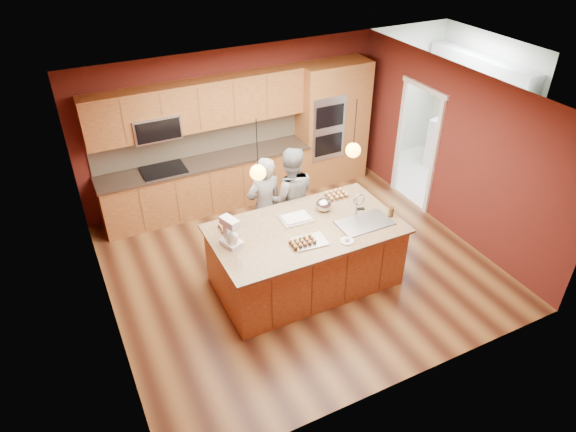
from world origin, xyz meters
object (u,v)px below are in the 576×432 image
island (306,255)px  mixing_bowl (324,205)px  person_right (290,198)px  stand_mixer (231,233)px  person_left (264,206)px

island → mixing_bowl: bearing=33.7°
person_right → stand_mixer: size_ratio=4.26×
island → stand_mixer: bearing=174.0°
island → person_right: bearing=76.6°
person_right → mixing_bowl: person_right is taller
island → mixing_bowl: 0.76m
person_left → island: bearing=95.8°
person_right → stand_mixer: 1.60m
person_left → stand_mixer: person_left is taller
island → person_left: (-0.20, 0.99, 0.32)m
island → person_right: size_ratio=1.56×
island → person_left: bearing=101.6°
person_left → person_right: person_right is taller
person_left → mixing_bowl: size_ratio=7.07×
person_left → stand_mixer: (-0.87, -0.88, 0.32)m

